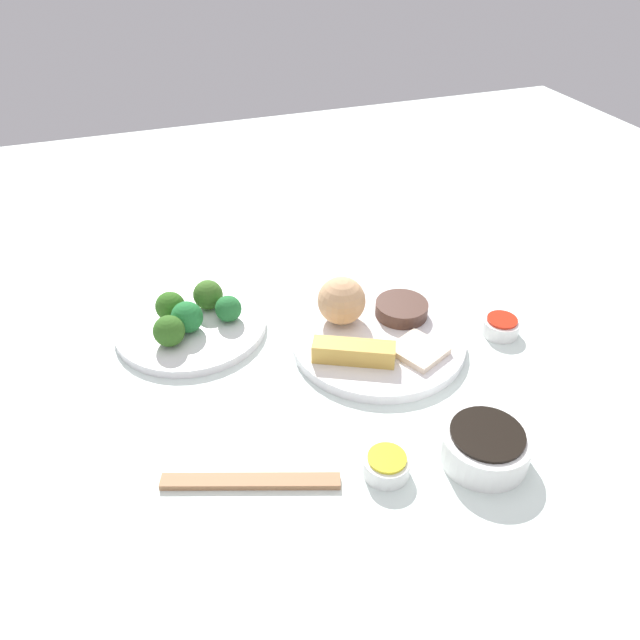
% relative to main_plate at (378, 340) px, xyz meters
% --- Properties ---
extents(tabletop, '(2.20, 2.20, 0.02)m').
position_rel_main_plate_xyz_m(tabletop, '(-0.01, -0.01, -0.02)').
color(tabletop, white).
rests_on(tabletop, ground).
extents(main_plate, '(0.26, 0.26, 0.02)m').
position_rel_main_plate_xyz_m(main_plate, '(0.00, 0.00, 0.00)').
color(main_plate, white).
rests_on(main_plate, tabletop).
extents(rice_scoop, '(0.07, 0.07, 0.07)m').
position_rel_main_plate_xyz_m(rice_scoop, '(-0.04, 0.06, 0.05)').
color(rice_scoop, tan).
rests_on(rice_scoop, main_plate).
extents(spring_roll, '(0.12, 0.08, 0.03)m').
position_rel_main_plate_xyz_m(spring_roll, '(-0.06, -0.04, 0.02)').
color(spring_roll, gold).
rests_on(spring_roll, main_plate).
extents(crab_rangoon_wonton, '(0.09, 0.09, 0.01)m').
position_rel_main_plate_xyz_m(crab_rangoon_wonton, '(0.04, -0.06, 0.01)').
color(crab_rangoon_wonton, beige).
rests_on(crab_rangoon_wonton, main_plate).
extents(stir_fry_heap, '(0.08, 0.08, 0.02)m').
position_rel_main_plate_xyz_m(stir_fry_heap, '(0.06, 0.04, 0.02)').
color(stir_fry_heap, '#4B3027').
rests_on(stir_fry_heap, main_plate).
extents(broccoli_plate, '(0.23, 0.23, 0.01)m').
position_rel_main_plate_xyz_m(broccoli_plate, '(-0.26, 0.13, -0.00)').
color(broccoli_plate, white).
rests_on(broccoli_plate, tabletop).
extents(broccoli_floret_0, '(0.05, 0.05, 0.05)m').
position_rel_main_plate_xyz_m(broccoli_floret_0, '(-0.23, 0.16, 0.03)').
color(broccoli_floret_0, '#396622').
rests_on(broccoli_floret_0, broccoli_plate).
extents(broccoli_floret_1, '(0.05, 0.05, 0.05)m').
position_rel_main_plate_xyz_m(broccoli_floret_1, '(-0.27, 0.11, 0.03)').
color(broccoli_floret_1, '#217233').
rests_on(broccoli_floret_1, broccoli_plate).
extents(broccoli_floret_2, '(0.05, 0.05, 0.05)m').
position_rel_main_plate_xyz_m(broccoli_floret_2, '(-0.29, 0.15, 0.03)').
color(broccoli_floret_2, '#2E621B').
rests_on(broccoli_floret_2, broccoli_plate).
extents(broccoli_floret_3, '(0.04, 0.04, 0.04)m').
position_rel_main_plate_xyz_m(broccoli_floret_3, '(-0.20, 0.12, 0.03)').
color(broccoli_floret_3, '#256F33').
rests_on(broccoli_floret_3, broccoli_plate).
extents(broccoli_floret_6, '(0.05, 0.05, 0.05)m').
position_rel_main_plate_xyz_m(broccoli_floret_6, '(-0.30, 0.09, 0.03)').
color(broccoli_floret_6, '#31611E').
rests_on(broccoli_floret_6, broccoli_plate).
extents(soy_sauce_bowl, '(0.11, 0.11, 0.04)m').
position_rel_main_plate_xyz_m(soy_sauce_bowl, '(0.03, -0.25, 0.01)').
color(soy_sauce_bowl, white).
rests_on(soy_sauce_bowl, tabletop).
extents(soy_sauce_bowl_liquid, '(0.09, 0.09, 0.00)m').
position_rel_main_plate_xyz_m(soy_sauce_bowl_liquid, '(0.03, -0.25, 0.03)').
color(soy_sauce_bowl_liquid, black).
rests_on(soy_sauce_bowl_liquid, soy_sauce_bowl).
extents(sauce_ramekin_sweet_and_sour, '(0.06, 0.06, 0.02)m').
position_rel_main_plate_xyz_m(sauce_ramekin_sweet_and_sour, '(0.19, -0.04, 0.00)').
color(sauce_ramekin_sweet_and_sour, white).
rests_on(sauce_ramekin_sweet_and_sour, tabletop).
extents(sauce_ramekin_sweet_and_sour_liquid, '(0.05, 0.05, 0.00)m').
position_rel_main_plate_xyz_m(sauce_ramekin_sweet_and_sour_liquid, '(0.19, -0.04, 0.02)').
color(sauce_ramekin_sweet_and_sour_liquid, red).
rests_on(sauce_ramekin_sweet_and_sour_liquid, sauce_ramekin_sweet_and_sour).
extents(sauce_ramekin_hot_mustard, '(0.06, 0.06, 0.02)m').
position_rel_main_plate_xyz_m(sauce_ramekin_hot_mustard, '(-0.09, -0.23, 0.00)').
color(sauce_ramekin_hot_mustard, white).
rests_on(sauce_ramekin_hot_mustard, tabletop).
extents(sauce_ramekin_hot_mustard_liquid, '(0.05, 0.05, 0.00)m').
position_rel_main_plate_xyz_m(sauce_ramekin_hot_mustard_liquid, '(-0.09, -0.23, 0.02)').
color(sauce_ramekin_hot_mustard_liquid, yellow).
rests_on(sauce_ramekin_hot_mustard_liquid, sauce_ramekin_hot_mustard).
extents(chopsticks_pair, '(0.21, 0.09, 0.01)m').
position_rel_main_plate_xyz_m(chopsticks_pair, '(-0.25, -0.19, -0.00)').
color(chopsticks_pair, '#A5724B').
rests_on(chopsticks_pair, tabletop).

